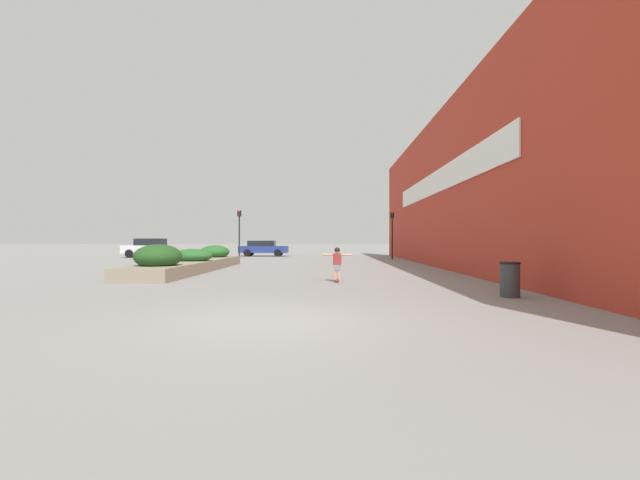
{
  "coord_description": "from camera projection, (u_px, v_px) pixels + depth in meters",
  "views": [
    {
      "loc": [
        1.11,
        -7.82,
        1.49
      ],
      "look_at": [
        0.64,
        14.71,
        1.49
      ],
      "focal_mm": 24.0,
      "sensor_mm": 36.0,
      "label": 1
    }
  ],
  "objects": [
    {
      "name": "skateboarder",
      "position": [
        337.0,
        260.0,
        15.12
      ],
      "size": [
        1.07,
        0.2,
        1.14
      ],
      "rotation": [
        0.0,
        0.0,
        -0.05
      ],
      "color": "tan",
      "rests_on": "skateboard"
    },
    {
      "name": "car_center_left",
      "position": [
        149.0,
        248.0,
        36.64
      ],
      "size": [
        4.15,
        1.87,
        1.62
      ],
      "rotation": [
        0.0,
        0.0,
        1.57
      ],
      "color": "silver",
      "rests_on": "ground_plane"
    },
    {
      "name": "planter_box",
      "position": [
        191.0,
        262.0,
        20.52
      ],
      "size": [
        2.1,
        12.27,
        1.33
      ],
      "color": "gray",
      "rests_on": "ground_plane"
    },
    {
      "name": "trash_bin",
      "position": [
        510.0,
        279.0,
        11.14
      ],
      "size": [
        0.52,
        0.52,
        0.91
      ],
      "color": "#38383D",
      "rests_on": "ground_plane"
    },
    {
      "name": "skateboard",
      "position": [
        337.0,
        280.0,
        15.12
      ],
      "size": [
        0.23,
        0.59,
        0.09
      ],
      "rotation": [
        0.0,
        0.0,
        -0.05
      ],
      "color": "maroon",
      "rests_on": "ground_plane"
    },
    {
      "name": "ground_plane",
      "position": [
        269.0,
        321.0,
        7.84
      ],
      "size": [
        300.0,
        300.0,
        0.0
      ],
      "primitive_type": "plane",
      "color": "gray"
    },
    {
      "name": "building_wall_right",
      "position": [
        446.0,
        188.0,
        22.28
      ],
      "size": [
        0.67,
        38.09,
        8.36
      ],
      "color": "#B23323",
      "rests_on": "ground_plane"
    },
    {
      "name": "traffic_light_left",
      "position": [
        239.0,
        226.0,
        32.95
      ],
      "size": [
        0.28,
        0.3,
        3.77
      ],
      "color": "black",
      "rests_on": "ground_plane"
    },
    {
      "name": "car_center_right",
      "position": [
        263.0,
        248.0,
        39.38
      ],
      "size": [
        4.43,
        1.84,
        1.44
      ],
      "rotation": [
        0.0,
        0.0,
        -1.57
      ],
      "color": "navy",
      "rests_on": "ground_plane"
    },
    {
      "name": "traffic_light_right",
      "position": [
        392.0,
        227.0,
        32.84
      ],
      "size": [
        0.28,
        0.3,
        3.63
      ],
      "color": "black",
      "rests_on": "ground_plane"
    },
    {
      "name": "car_leftmost",
      "position": [
        496.0,
        248.0,
        39.92
      ],
      "size": [
        4.19,
        1.85,
        1.52
      ],
      "rotation": [
        0.0,
        0.0,
        -1.57
      ],
      "color": "silver",
      "rests_on": "ground_plane"
    }
  ]
}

